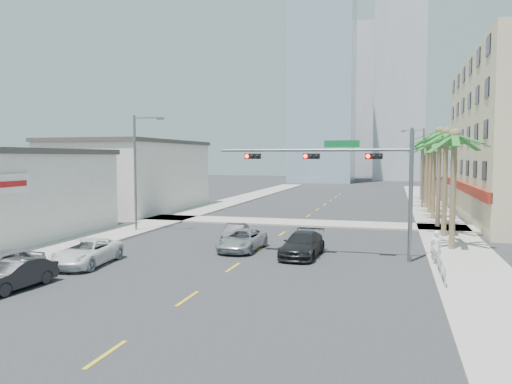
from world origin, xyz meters
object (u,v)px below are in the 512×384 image
traffic_signal_mast (352,170)px  car_lane_center (242,240)px  car_parked_mid (15,275)px  car_parked_far (86,252)px  car_lane_left (235,233)px  pedestrian (436,247)px  car_lane_right (302,244)px

traffic_signal_mast → car_lane_center: (-6.73, 0.80, -4.41)m
car_parked_mid → car_lane_center: bearing=63.1°
car_parked_mid → car_parked_far: size_ratio=0.80×
car_lane_left → car_lane_center: size_ratio=0.80×
traffic_signal_mast → car_parked_mid: (-13.67, -10.63, -4.41)m
car_lane_left → car_parked_mid: bearing=-118.9°
car_parked_far → pedestrian: bearing=9.9°
car_lane_left → car_lane_right: size_ratio=0.77×
car_lane_center → traffic_signal_mast: bearing=-4.5°
car_parked_far → car_parked_mid: bearing=-95.6°
car_lane_right → pedestrian: size_ratio=2.77×
car_parked_far → car_lane_center: size_ratio=1.06×
car_parked_mid → car_lane_right: car_lane_right is taller
traffic_signal_mast → pedestrian: 6.10m
car_lane_left → pedestrian: size_ratio=2.12×
car_parked_mid → car_lane_left: size_ratio=1.06×
car_parked_mid → traffic_signal_mast: bearing=42.2°
car_lane_right → pedestrian: (7.29, -0.67, 0.32)m
car_parked_far → traffic_signal_mast: bearing=17.2°
pedestrian → car_lane_left: bearing=-33.5°
car_lane_left → car_lane_center: (1.35, -2.84, 0.03)m
car_parked_far → car_lane_center: (6.85, 6.27, -0.04)m
car_parked_far → car_lane_right: car_lane_right is taller
car_lane_left → car_parked_far: bearing=-128.7°
car_lane_left → pedestrian: (12.60, -4.40, 0.41)m
car_lane_right → pedestrian: pedestrian is taller
traffic_signal_mast → car_lane_right: bearing=-178.1°
car_parked_mid → pedestrian: (18.18, 9.87, 0.38)m
traffic_signal_mast → pedestrian: size_ratio=6.30×
car_parked_mid → car_lane_right: 15.16m
car_lane_left → car_lane_center: car_lane_center is taller
car_lane_left → car_lane_right: car_lane_right is taller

